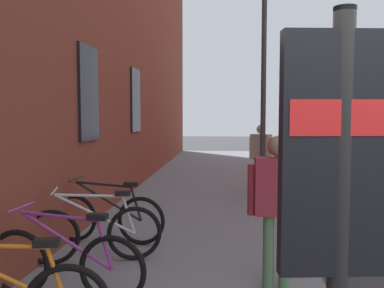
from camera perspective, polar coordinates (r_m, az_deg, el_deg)
name	(u,v)px	position (r m, az deg, el deg)	size (l,w,h in m)	color
ground	(347,230)	(7.83, 20.96, -11.24)	(60.00, 60.00, 0.00)	#38383A
sidewalk_pavement	(200,200)	(9.49, 1.13, -7.88)	(24.00, 3.50, 0.12)	slate
station_facade	(122,14)	(10.89, -9.80, 17.58)	(22.00, 0.65, 9.16)	brown
bicycle_end_of_row	(65,264)	(4.56, -17.38, -15.73)	(0.48, 1.77, 0.97)	black
bicycle_by_door	(94,233)	(5.53, -13.53, -12.06)	(0.62, 1.72, 0.97)	black
bicycle_beside_lamp	(108,217)	(6.29, -11.75, -10.05)	(0.48, 1.77, 0.97)	black
transit_info_sign	(340,188)	(1.96, 20.06, -5.79)	(0.15, 0.56, 2.40)	black
city_bus	(374,119)	(12.59, 24.20, 3.26)	(10.59, 2.97, 3.35)	red
pedestrian_near_bus	(277,196)	(4.55, 11.85, -7.20)	(0.24, 0.64, 1.70)	#4C724C
pedestrian_crossing_street	(261,151)	(10.07, 9.62, -1.02)	(0.47, 0.54, 1.67)	#334C8C
street_lamp	(264,64)	(9.72, 10.03, 10.97)	(0.28, 0.28, 5.20)	#333338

